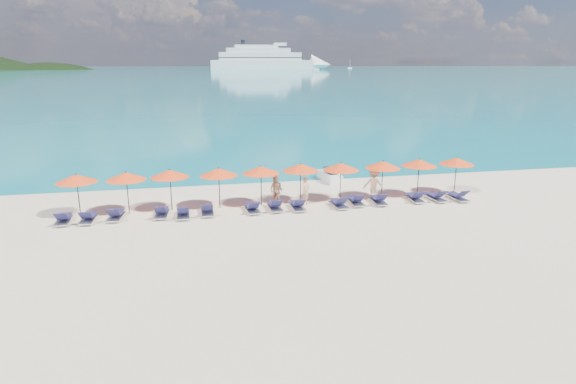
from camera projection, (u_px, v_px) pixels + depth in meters
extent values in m
plane|color=beige|center=(301.00, 233.00, 22.51)|extent=(1400.00, 1400.00, 0.00)
cube|color=#1FA9B2|center=(189.00, 68.00, 646.40)|extent=(1600.00, 1300.00, 0.01)
ellipsoid|color=black|center=(53.00, 102.00, 531.60)|extent=(162.00, 126.00, 85.50)
cube|color=silver|center=(262.00, 65.00, 523.07)|extent=(111.04, 22.20, 10.06)
cone|color=silver|center=(321.00, 65.00, 534.90)|extent=(22.55, 22.55, 22.14)
cube|color=silver|center=(260.00, 56.00, 520.35)|extent=(88.85, 18.77, 8.05)
cube|color=silver|center=(258.00, 50.00, 518.42)|extent=(68.89, 16.38, 5.03)
cube|color=silver|center=(256.00, 47.00, 517.01)|extent=(46.70, 12.95, 3.52)
cube|color=black|center=(260.00, 58.00, 520.75)|extent=(89.96, 18.99, 0.91)
cube|color=black|center=(260.00, 54.00, 519.83)|extent=(87.74, 18.55, 0.91)
cylinder|color=black|center=(243.00, 43.00, 513.49)|extent=(4.43, 4.43, 5.53)
cube|color=silver|center=(316.00, 69.00, 494.35)|extent=(6.84, 2.28, 1.82)
cylinder|color=silver|center=(316.00, 63.00, 492.81)|extent=(0.41, 0.41, 11.39)
cube|color=silver|center=(350.00, 68.00, 621.04)|extent=(5.72, 1.91, 1.53)
cylinder|color=silver|center=(350.00, 64.00, 619.75)|extent=(0.34, 0.34, 9.53)
cube|color=white|center=(330.00, 177.00, 32.31)|extent=(1.17, 2.48, 0.55)
cube|color=black|center=(331.00, 171.00, 32.03)|extent=(0.61, 1.05, 0.35)
cylinder|color=black|center=(326.00, 167.00, 32.72)|extent=(0.55, 0.12, 0.06)
imported|color=tan|center=(306.00, 191.00, 26.78)|extent=(0.69, 0.67, 1.59)
imported|color=tan|center=(276.00, 190.00, 26.79)|extent=(0.92, 0.88, 1.66)
imported|color=tan|center=(374.00, 184.00, 27.76)|extent=(1.31, 1.06, 1.84)
cylinder|color=black|center=(78.00, 196.00, 24.70)|extent=(0.05, 0.05, 2.20)
cone|color=#FF4617|center=(76.00, 178.00, 24.46)|extent=(2.10, 2.10, 0.42)
sphere|color=black|center=(76.00, 174.00, 24.40)|extent=(0.08, 0.08, 0.08)
cylinder|color=black|center=(128.00, 193.00, 25.18)|extent=(0.05, 0.05, 2.20)
cone|color=#FF4617|center=(126.00, 176.00, 24.94)|extent=(2.10, 2.10, 0.42)
sphere|color=black|center=(126.00, 172.00, 24.88)|extent=(0.08, 0.08, 0.08)
cylinder|color=black|center=(171.00, 190.00, 25.79)|extent=(0.05, 0.05, 2.20)
cone|color=#FF4617|center=(170.00, 173.00, 25.55)|extent=(2.10, 2.10, 0.42)
sphere|color=black|center=(170.00, 169.00, 25.49)|extent=(0.08, 0.08, 0.08)
cylinder|color=black|center=(219.00, 188.00, 26.13)|extent=(0.05, 0.05, 2.20)
cone|color=#FF4617|center=(219.00, 172.00, 25.89)|extent=(2.10, 2.10, 0.42)
sphere|color=black|center=(218.00, 168.00, 25.83)|extent=(0.08, 0.08, 0.08)
cylinder|color=black|center=(261.00, 186.00, 26.64)|extent=(0.05, 0.05, 2.20)
cone|color=#FF4617|center=(261.00, 170.00, 26.40)|extent=(2.10, 2.10, 0.42)
sphere|color=black|center=(261.00, 166.00, 26.34)|extent=(0.08, 0.08, 0.08)
cylinder|color=black|center=(300.00, 183.00, 27.27)|extent=(0.05, 0.05, 2.20)
cone|color=#FF4617|center=(301.00, 167.00, 27.03)|extent=(2.10, 2.10, 0.42)
sphere|color=black|center=(301.00, 164.00, 26.98)|extent=(0.08, 0.08, 0.08)
cylinder|color=black|center=(340.00, 182.00, 27.48)|extent=(0.05, 0.05, 2.20)
cone|color=#FF4617|center=(341.00, 167.00, 27.24)|extent=(2.10, 2.10, 0.42)
sphere|color=black|center=(341.00, 163.00, 27.19)|extent=(0.08, 0.08, 0.08)
cylinder|color=black|center=(382.00, 180.00, 27.99)|extent=(0.05, 0.05, 2.20)
cone|color=#FF4617|center=(383.00, 165.00, 27.75)|extent=(2.10, 2.10, 0.42)
sphere|color=black|center=(383.00, 161.00, 27.69)|extent=(0.08, 0.08, 0.08)
cylinder|color=black|center=(418.00, 178.00, 28.51)|extent=(0.05, 0.05, 2.20)
cone|color=#FF4617|center=(419.00, 163.00, 28.27)|extent=(2.10, 2.10, 0.42)
sphere|color=black|center=(420.00, 159.00, 28.22)|extent=(0.08, 0.08, 0.08)
cylinder|color=black|center=(455.00, 176.00, 29.00)|extent=(0.05, 0.05, 2.20)
cone|color=#FF4617|center=(457.00, 161.00, 28.76)|extent=(2.10, 2.10, 0.42)
sphere|color=black|center=(457.00, 157.00, 28.70)|extent=(0.08, 0.08, 0.08)
cube|color=silver|center=(64.00, 220.00, 23.86)|extent=(0.68, 1.72, 0.06)
cube|color=#22214F|center=(64.00, 216.00, 24.05)|extent=(0.59, 1.12, 0.04)
cube|color=#22214F|center=(61.00, 216.00, 23.24)|extent=(0.57, 0.56, 0.43)
cube|color=silver|center=(88.00, 219.00, 24.05)|extent=(0.69, 1.73, 0.06)
cube|color=#22214F|center=(89.00, 215.00, 24.25)|extent=(0.60, 1.12, 0.04)
cube|color=#22214F|center=(85.00, 215.00, 23.42)|extent=(0.57, 0.56, 0.43)
cube|color=silver|center=(116.00, 217.00, 24.47)|extent=(0.78, 1.75, 0.06)
cube|color=#22214F|center=(117.00, 212.00, 24.67)|extent=(0.65, 1.15, 0.04)
cube|color=#22214F|center=(113.00, 212.00, 23.83)|extent=(0.60, 0.59, 0.43)
cube|color=silver|center=(162.00, 214.00, 24.88)|extent=(0.74, 1.74, 0.06)
cube|color=#22214F|center=(162.00, 210.00, 25.07)|extent=(0.63, 1.14, 0.04)
cube|color=#22214F|center=(160.00, 210.00, 24.24)|extent=(0.59, 0.58, 0.43)
cube|color=silver|center=(183.00, 215.00, 24.79)|extent=(0.63, 1.70, 0.06)
cube|color=#22214F|center=(183.00, 210.00, 24.98)|extent=(0.56, 1.10, 0.04)
cube|color=#22214F|center=(183.00, 210.00, 24.16)|extent=(0.55, 0.54, 0.43)
cube|color=silver|center=(207.00, 212.00, 25.26)|extent=(0.62, 1.70, 0.06)
cube|color=#22214F|center=(207.00, 207.00, 25.45)|extent=(0.55, 1.10, 0.04)
cube|color=#22214F|center=(208.00, 207.00, 24.63)|extent=(0.55, 0.54, 0.43)
cube|color=silver|center=(252.00, 209.00, 25.66)|extent=(0.76, 1.74, 0.06)
cube|color=#22214F|center=(251.00, 205.00, 25.85)|extent=(0.64, 1.14, 0.04)
cube|color=#22214F|center=(254.00, 205.00, 25.04)|extent=(0.59, 0.58, 0.43)
cube|color=silver|center=(275.00, 207.00, 26.00)|extent=(0.65, 1.71, 0.06)
cube|color=#22214F|center=(274.00, 203.00, 26.20)|extent=(0.57, 1.11, 0.04)
cube|color=#22214F|center=(277.00, 203.00, 25.38)|extent=(0.56, 0.55, 0.43)
cube|color=silver|center=(297.00, 207.00, 26.10)|extent=(0.63, 1.71, 0.06)
cube|color=#22214F|center=(297.00, 203.00, 26.29)|extent=(0.56, 1.10, 0.04)
cube|color=#22214F|center=(300.00, 202.00, 25.47)|extent=(0.55, 0.54, 0.43)
cube|color=silver|center=(338.00, 205.00, 26.47)|extent=(0.74, 1.74, 0.06)
cube|color=#22214F|center=(337.00, 201.00, 26.66)|extent=(0.63, 1.14, 0.04)
cube|color=#22214F|center=(342.00, 200.00, 25.86)|extent=(0.59, 0.58, 0.43)
cube|color=silver|center=(356.00, 202.00, 26.99)|extent=(0.69, 1.72, 0.06)
cube|color=#22214F|center=(354.00, 198.00, 27.19)|extent=(0.59, 1.12, 0.04)
cube|color=#22214F|center=(359.00, 198.00, 26.36)|extent=(0.57, 0.56, 0.43)
cube|color=silver|center=(378.00, 201.00, 27.15)|extent=(0.74, 1.74, 0.06)
cube|color=#22214F|center=(377.00, 197.00, 27.35)|extent=(0.63, 1.14, 0.04)
cube|color=#22214F|center=(382.00, 197.00, 26.52)|extent=(0.59, 0.57, 0.43)
cube|color=silver|center=(415.00, 199.00, 27.63)|extent=(0.73, 1.74, 0.06)
cube|color=#22214F|center=(413.00, 195.00, 27.83)|extent=(0.62, 1.13, 0.04)
cube|color=#22214F|center=(419.00, 195.00, 27.00)|extent=(0.58, 0.57, 0.43)
cube|color=silver|center=(436.00, 198.00, 27.79)|extent=(0.72, 1.73, 0.06)
cube|color=#22214F|center=(433.00, 194.00, 27.99)|extent=(0.61, 1.13, 0.04)
cube|color=#22214F|center=(441.00, 194.00, 27.18)|extent=(0.58, 0.57, 0.43)
cube|color=silver|center=(457.00, 198.00, 27.86)|extent=(0.68, 1.72, 0.06)
cube|color=#22214F|center=(455.00, 194.00, 28.05)|extent=(0.59, 1.12, 0.04)
cube|color=#22214F|center=(463.00, 193.00, 27.24)|extent=(0.57, 0.56, 0.43)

